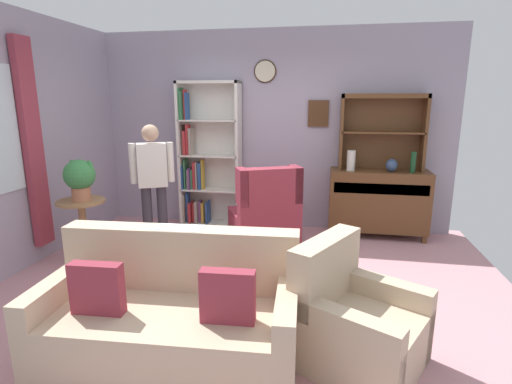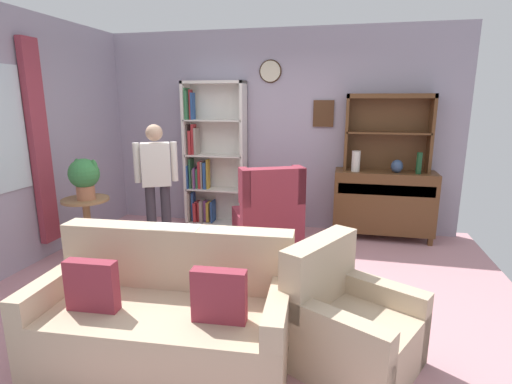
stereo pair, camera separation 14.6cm
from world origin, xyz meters
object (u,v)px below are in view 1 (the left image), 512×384
Objects in this scene: bookshelf at (205,160)px; couch_floral at (172,317)px; wingback_chair at (265,217)px; armchair_floral at (355,325)px; plant_stand at (83,225)px; potted_plant_large at (80,177)px; sideboard at (378,200)px; bottle_wine at (413,162)px; book_stack at (235,253)px; vase_tall at (351,161)px; sideboard_hutch at (383,122)px; coffee_table at (241,262)px; potted_plant_small at (112,237)px; vase_round at (391,165)px; person_reading at (153,179)px.

bookshelf reaches higher than couch_floral.
couch_floral is 1.75× the size of wingback_chair.
bookshelf is 3.59m from armchair_floral.
potted_plant_large is (0.04, -0.03, 0.56)m from plant_stand.
bottle_wine is (0.39, -0.09, 0.55)m from sideboard.
sideboard is 1.25× the size of armchair_floral.
potted_plant_large reaches higher than book_stack.
armchair_floral is at bearing -65.50° from wingback_chair.
vase_tall reaches higher than sideboard.
bookshelf is 1.91× the size of sideboard_hutch.
coffee_table is at bearing -90.41° from wingback_chair.
plant_stand is at bearing -120.00° from bookshelf.
armchair_floral is 1.40× the size of plant_stand.
potted_plant_small is (-1.55, 1.83, -0.14)m from couch_floral.
potted_plant_small is 2.03m from book_stack.
sideboard_hutch is 1.04× the size of wingback_chair.
bottle_wine is at bearing 72.75° from armchair_floral.
book_stack is (-1.63, -2.00, -0.55)m from vase_round.
coffee_table is 3.79× the size of book_stack.
potted_plant_large is at bearing 138.64° from couch_floral.
person_reading reaches higher than armchair_floral.
potted_plant_large is 1.53× the size of potted_plant_small.
couch_floral is (-1.76, -2.99, -0.20)m from sideboard.
potted_plant_large is (-3.50, -1.51, 0.01)m from vase_round.
wingback_chair is at bearing -153.04° from sideboard_hutch.
sideboard is 0.68m from vase_tall.
sideboard_hutch reaches higher than potted_plant_large.
sideboard_hutch is 0.67m from bottle_wine.
bookshelf is 2.82× the size of plant_stand.
potted_plant_large reaches higher than bottle_wine.
book_stack reaches higher than coffee_table.
vase_tall is at bearing 88.59° from armchair_floral.
person_reading reaches higher than vase_round.
book_stack is (0.96, -2.15, -0.52)m from bookshelf.
bookshelf is 7.61× the size of bottle_wine.
potted_plant_large is at bearing 165.29° from book_stack.
bookshelf is 1.35× the size of person_reading.
bottle_wine is at bearing -3.52° from bookshelf.
vase_tall reaches higher than couch_floral.
vase_round reaches higher than plant_stand.
person_reading reaches higher than wingback_chair.
couch_floral is 2.38m from wingback_chair.
person_reading is at bearing -161.59° from vase_round.
bottle_wine is at bearing 16.17° from potted_plant_small.
vase_round is at bearing 77.95° from armchair_floral.
vase_round reaches higher than sideboard.
sideboard_hutch reaches higher than armchair_floral.
armchair_floral is (-0.46, -2.93, -1.27)m from sideboard_hutch.
armchair_floral is (-0.59, -2.75, -0.72)m from vase_round.
armchair_floral is 2.99m from person_reading.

